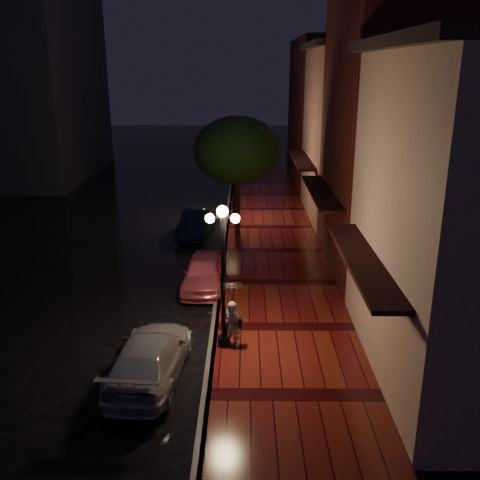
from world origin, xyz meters
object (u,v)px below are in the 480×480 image
(streetlamp_near, at_px, (223,269))
(streetlamp_far, at_px, (234,175))
(silver_car, at_px, (150,357))
(pink_car, at_px, (204,272))
(woman_with_umbrella, at_px, (232,305))
(navy_car, at_px, (197,223))
(street_tree, at_px, (238,153))
(parking_meter, at_px, (226,261))

(streetlamp_near, relative_size, streetlamp_far, 1.00)
(streetlamp_far, distance_m, silver_car, 15.75)
(streetlamp_far, distance_m, pink_car, 9.51)
(silver_car, distance_m, woman_with_umbrella, 2.77)
(navy_car, relative_size, silver_car, 0.90)
(streetlamp_near, relative_size, silver_car, 0.98)
(streetlamp_near, bearing_deg, silver_car, -141.88)
(street_tree, distance_m, woman_with_umbrella, 11.36)
(pink_car, xyz_separation_m, woman_with_umbrella, (1.20, -4.77, 0.87))
(streetlamp_far, relative_size, woman_with_umbrella, 2.11)
(street_tree, distance_m, navy_car, 4.17)
(streetlamp_near, xyz_separation_m, navy_car, (-1.80, 11.49, -1.95))
(navy_car, bearing_deg, pink_car, -76.58)
(streetlamp_near, xyz_separation_m, street_tree, (0.26, 10.99, 1.64))
(woman_with_umbrella, bearing_deg, streetlamp_far, -71.25)
(pink_car, height_order, woman_with_umbrella, woman_with_umbrella)
(navy_car, height_order, woman_with_umbrella, woman_with_umbrella)
(street_tree, distance_m, pink_car, 7.32)
(streetlamp_far, relative_size, navy_car, 1.08)
(silver_car, bearing_deg, streetlamp_near, -137.25)
(woman_with_umbrella, height_order, parking_meter, woman_with_umbrella)
(streetlamp_far, relative_size, parking_meter, 3.68)
(parking_meter, bearing_deg, pink_car, -142.44)
(streetlamp_near, relative_size, woman_with_umbrella, 2.11)
(streetlamp_near, relative_size, street_tree, 0.74)
(streetlamp_far, distance_m, parking_meter, 8.81)
(streetlamp_far, height_order, navy_car, streetlamp_far)
(streetlamp_far, bearing_deg, silver_car, -97.08)
(streetlamp_near, height_order, woman_with_umbrella, streetlamp_near)
(pink_car, relative_size, silver_car, 0.85)
(navy_car, distance_m, parking_meter, 6.35)
(pink_car, bearing_deg, silver_car, -96.94)
(streetlamp_near, relative_size, pink_car, 1.16)
(navy_car, bearing_deg, streetlamp_near, -74.84)
(parking_meter, bearing_deg, street_tree, 86.43)
(streetlamp_near, xyz_separation_m, silver_car, (-1.93, -1.51, -1.96))
(parking_meter, bearing_deg, streetlamp_near, -88.25)
(silver_car, height_order, woman_with_umbrella, woman_with_umbrella)
(street_tree, height_order, pink_car, street_tree)
(streetlamp_far, xyz_separation_m, pink_car, (-0.95, -9.26, -1.96))
(pink_car, bearing_deg, streetlamp_near, -76.72)
(streetlamp_far, relative_size, pink_car, 1.16)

